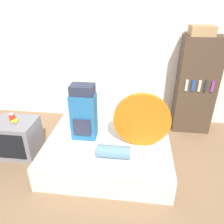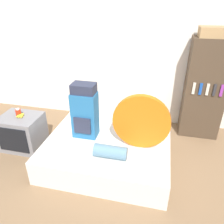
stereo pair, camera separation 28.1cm
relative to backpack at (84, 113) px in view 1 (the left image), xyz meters
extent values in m
plane|color=#846647|center=(0.22, -0.65, -0.75)|extent=(16.00, 16.00, 0.00)
cube|color=white|center=(0.22, 1.31, 0.55)|extent=(8.00, 0.05, 2.60)
cube|color=silver|center=(0.35, -0.04, -0.57)|extent=(1.75, 1.48, 0.36)
cube|color=#23669E|center=(0.00, 0.00, -0.05)|extent=(0.35, 0.24, 0.67)
cube|color=#282D42|center=(0.00, 0.01, 0.35)|extent=(0.32, 0.22, 0.13)
cube|color=#282D42|center=(0.00, -0.13, -0.15)|extent=(0.24, 0.03, 0.24)
cylinder|color=orange|center=(0.81, -0.09, -0.01)|extent=(0.76, 0.08, 0.76)
cylinder|color=#5B849E|center=(0.47, -0.42, -0.30)|extent=(0.42, 0.17, 0.17)
cube|color=gray|center=(-1.06, -0.04, -0.47)|extent=(0.61, 0.50, 0.56)
cube|color=black|center=(-1.06, -0.30, -0.45)|extent=(0.49, 0.02, 0.40)
cylinder|color=red|center=(-1.08, -0.01, -0.14)|extent=(0.08, 0.08, 0.10)
cylinder|color=white|center=(-1.08, -0.01, -0.08)|extent=(0.06, 0.06, 0.02)
ellipsoid|color=yellow|center=(-1.05, -0.03, -0.17)|extent=(0.08, 0.15, 0.04)
ellipsoid|color=yellow|center=(-1.03, -0.03, -0.17)|extent=(0.04, 0.14, 0.04)
ellipsoid|color=yellow|center=(-1.01, -0.03, -0.17)|extent=(0.08, 0.15, 0.04)
cube|color=#473828|center=(1.72, 1.04, 0.08)|extent=(0.63, 0.38, 1.66)
cube|color=beige|center=(1.51, 0.84, 0.16)|extent=(0.04, 0.02, 0.19)
cube|color=#194CB2|center=(1.62, 0.84, 0.16)|extent=(0.04, 0.02, 0.19)
cube|color=beige|center=(1.72, 0.84, 0.16)|extent=(0.04, 0.02, 0.19)
cube|color=#2D2D33|center=(1.82, 0.84, 0.16)|extent=(0.04, 0.02, 0.19)
cube|color=purple|center=(1.92, 0.84, 0.16)|extent=(0.04, 0.02, 0.19)
cube|color=#A88456|center=(1.65, 1.03, 0.98)|extent=(0.36, 0.31, 0.15)
camera|label=1|loc=(0.72, -2.61, 1.43)|focal=35.00mm
camera|label=2|loc=(0.99, -2.56, 1.43)|focal=35.00mm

